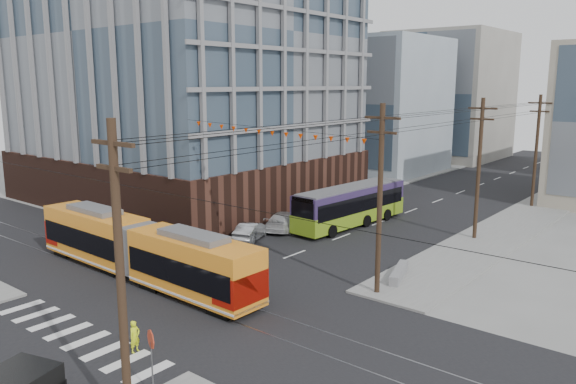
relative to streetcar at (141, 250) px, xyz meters
The scene contains 14 objects.
ground 6.28m from the streetcar, 42.73° to the right, with size 160.00×160.00×0.00m, color slate.
office_building 28.68m from the streetcar, 132.90° to the left, with size 30.00×25.00×28.60m, color #381E16.
bg_bldg_nw_near 50.07m from the streetcar, 104.72° to the left, with size 18.00×16.00×18.00m, color #8C99A5.
bg_bldg_nw_far 69.08m from the streetcar, 98.04° to the left, with size 16.00×18.00×20.00m, color gray.
utility_pole_near 16.78m from the streetcar, 37.96° to the right, with size 0.30×0.30×11.00m, color black.
utility_pole_far 53.63m from the streetcar, 76.04° to the left, with size 0.30×0.30×11.00m, color black.
streetcar is the anchor object (origin of this frame).
city_bus 19.73m from the streetcar, 81.46° to the left, with size 2.69×12.43×3.52m, color #34244F, non-canonical shape.
parked_car_silver 10.95m from the streetcar, 93.47° to the left, with size 1.50×4.29×1.41m, color #95979C.
parked_car_white 14.94m from the streetcar, 92.20° to the left, with size 2.13×5.25×1.52m, color #BDBDBD.
parked_car_grey 19.72m from the streetcar, 93.59° to the left, with size 2.31×5.01×1.39m, color #5D5D5D.
pedestrian 10.23m from the streetcar, 38.09° to the right, with size 0.55×0.36×1.50m, color #E5F91A.
stop_sign 14.10m from the streetcar, 34.72° to the right, with size 0.78×0.78×2.58m, color #B02F16, non-canonical shape.
jersey_barrier 16.22m from the streetcar, 38.08° to the left, with size 0.83×3.68×0.74m, color gray.
Camera 1 is at (23.98, -16.22, 12.08)m, focal length 35.00 mm.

